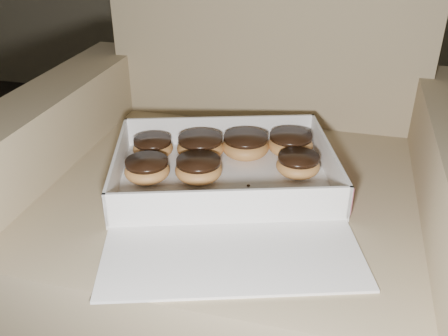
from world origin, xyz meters
TOP-DOWN VIEW (x-y plane):
  - armchair at (0.32, 0.79)m, footprint 0.96×0.81m
  - bakery_box at (0.32, 0.68)m, footprint 0.55×0.60m
  - donut_a at (0.23, 0.79)m, footprint 0.10×0.10m
  - donut_b at (0.16, 0.67)m, footprint 0.09×0.09m
  - donut_c at (0.26, 0.70)m, footprint 0.09×0.09m
  - donut_d at (0.32, 0.82)m, footprint 0.10×0.10m
  - donut_e at (0.44, 0.76)m, footprint 0.09×0.09m
  - donut_f at (0.13, 0.77)m, footprint 0.09×0.09m
  - donut_g at (0.42, 0.85)m, footprint 0.10×0.10m
  - crumb_a at (0.24, 0.60)m, footprint 0.01×0.01m
  - crumb_b at (0.36, 0.70)m, footprint 0.01×0.01m
  - crumb_c at (0.37, 0.64)m, footprint 0.01×0.01m
  - crumb_d at (0.21, 0.63)m, footprint 0.01×0.01m
  - crumb_e at (0.48, 0.64)m, footprint 0.01×0.01m

SIDE VIEW (x-z plane):
  - armchair at x=0.32m, z-range -0.19..0.82m
  - crumb_a at x=0.24m, z-range 0.46..0.46m
  - crumb_b at x=0.36m, z-range 0.46..0.46m
  - crumb_c at x=0.37m, z-range 0.46..0.46m
  - crumb_d at x=0.21m, z-range 0.46..0.46m
  - crumb_e at x=0.48m, z-range 0.46..0.46m
  - bakery_box at x=0.32m, z-range 0.43..0.50m
  - donut_f at x=0.13m, z-range 0.46..0.50m
  - donut_e at x=0.44m, z-range 0.46..0.50m
  - donut_b at x=0.16m, z-range 0.46..0.50m
  - donut_c at x=0.26m, z-range 0.46..0.50m
  - donut_g at x=0.42m, z-range 0.46..0.51m
  - donut_a at x=0.23m, z-range 0.46..0.51m
  - donut_d at x=0.32m, z-range 0.46..0.51m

